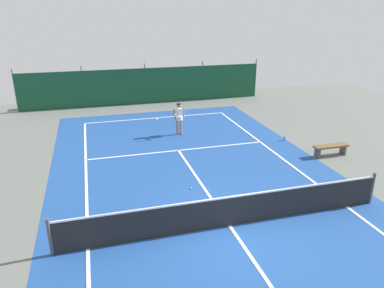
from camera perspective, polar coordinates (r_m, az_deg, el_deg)
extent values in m
plane|color=slate|center=(11.22, 5.91, -12.64)|extent=(36.00, 36.00, 0.00)
cube|color=#1E478C|center=(11.22, 5.91, -12.63)|extent=(11.02, 26.60, 0.01)
cube|color=white|center=(21.77, -5.61, 4.10)|extent=(8.22, 0.10, 0.01)
cube|color=white|center=(10.62, -16.03, -15.50)|extent=(0.10, 23.80, 0.01)
cube|color=white|center=(13.14, 23.05, -9.00)|extent=(0.10, 23.80, 0.01)
cube|color=white|center=(16.67, -2.13, -1.01)|extent=(8.22, 0.10, 0.01)
cube|color=white|center=(11.22, 5.91, -12.60)|extent=(0.10, 12.80, 0.01)
cube|color=white|center=(21.63, -5.54, 3.99)|extent=(0.10, 0.30, 0.01)
cube|color=black|center=(10.97, 6.00, -10.56)|extent=(9.92, 0.03, 0.95)
cube|color=white|center=(10.72, 6.10, -8.27)|extent=(9.92, 0.04, 0.05)
cylinder|color=#47474C|center=(10.40, -21.41, -13.45)|extent=(0.10, 0.10, 1.10)
cylinder|color=#47474C|center=(13.46, 26.40, -6.24)|extent=(0.10, 0.10, 1.10)
cube|color=#14472D|center=(25.05, -7.28, 9.00)|extent=(16.22, 0.06, 2.40)
cylinder|color=#595B60|center=(25.21, -25.99, 7.53)|extent=(0.08, 0.08, 2.70)
cylinder|color=#595B60|center=(24.82, -16.70, 8.56)|extent=(0.08, 0.08, 2.70)
cylinder|color=#595B60|center=(25.08, -7.32, 9.36)|extent=(0.08, 0.08, 2.70)
cylinder|color=#595B60|center=(25.98, 1.67, 9.90)|extent=(0.08, 0.08, 2.70)
cylinder|color=#595B60|center=(27.45, 9.90, 10.18)|extent=(0.08, 0.08, 2.70)
cube|color=#234C1E|center=(25.76, -7.43, 7.83)|extent=(14.60, 0.70, 1.10)
cylinder|color=#9E7051|center=(18.73, -1.75, 2.74)|extent=(0.12, 0.12, 0.82)
cylinder|color=#9E7051|center=(18.69, -2.34, 2.69)|extent=(0.12, 0.12, 0.82)
cylinder|color=white|center=(18.56, -2.06, 4.15)|extent=(0.40, 0.40, 0.22)
cube|color=white|center=(18.51, -2.07, 4.75)|extent=(0.36, 0.21, 0.56)
sphere|color=#9E7051|center=(18.40, -2.09, 6.04)|extent=(0.22, 0.22, 0.22)
cylinder|color=black|center=(18.38, -2.09, 6.31)|extent=(0.23, 0.23, 0.04)
cylinder|color=#9E7051|center=(18.55, -1.38, 4.88)|extent=(0.09, 0.09, 0.58)
cylinder|color=#9E7051|center=(18.34, -2.69, 4.68)|extent=(0.10, 0.53, 0.41)
cylinder|color=black|center=(18.08, -2.63, 4.08)|extent=(0.04, 0.27, 0.13)
torus|color=teal|center=(18.02, -2.65, 4.75)|extent=(0.31, 0.13, 0.29)
sphere|color=#CCDB33|center=(13.20, -0.16, -6.93)|extent=(0.07, 0.07, 0.07)
cube|color=brown|center=(17.07, 20.97, -0.31)|extent=(1.60, 0.40, 0.08)
cube|color=#4C4C51|center=(16.78, 19.08, -1.25)|extent=(0.08, 0.36, 0.45)
cube|color=#4C4C51|center=(17.53, 22.59, -0.79)|extent=(0.08, 0.36, 0.45)
cylinder|color=#338CD8|center=(18.43, 14.29, 0.85)|extent=(0.08, 0.08, 0.24)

